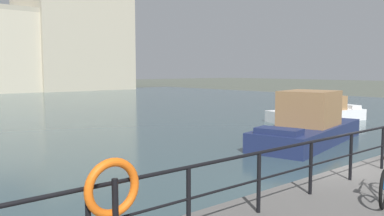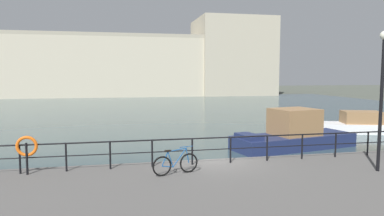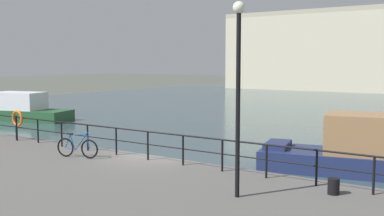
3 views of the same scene
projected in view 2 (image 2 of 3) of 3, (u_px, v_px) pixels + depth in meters
name	position (u px, v px, depth m)	size (l,w,h in m)	color
ground_plane	(215.00, 179.00, 14.93)	(240.00, 240.00, 0.00)	#4C5147
water_basin	(152.00, 110.00, 44.38)	(80.00, 60.00, 0.01)	#33474C
harbor_building	(168.00, 65.00, 75.91)	(58.03, 14.69, 16.76)	#C1B79E
moored_white_yacht	(358.00, 124.00, 26.87)	(6.99, 3.98, 1.66)	white
moored_green_narrowboat	(293.00, 134.00, 21.22)	(8.09, 4.14, 2.40)	navy
quay_railing	(249.00, 144.00, 14.30)	(20.72, 0.07, 1.08)	black
parked_bicycle	(176.00, 164.00, 12.51)	(1.73, 0.52, 0.98)	black
life_ring_stand	(27.00, 148.00, 12.47)	(0.75, 0.16, 1.40)	black
quay_lamp_post	(382.00, 84.00, 12.67)	(0.32, 0.32, 5.14)	black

